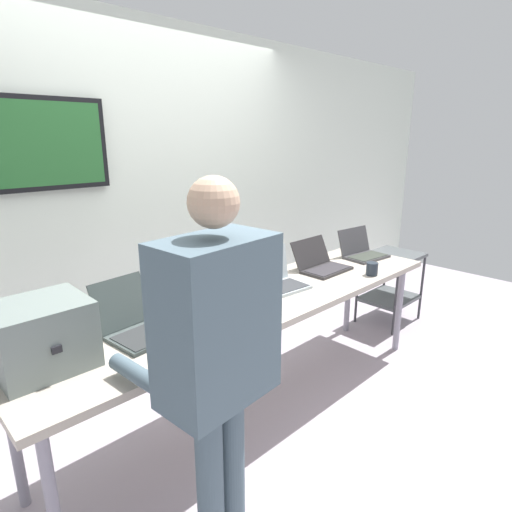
{
  "coord_description": "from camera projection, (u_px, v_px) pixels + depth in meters",
  "views": [
    {
      "loc": [
        -1.73,
        -1.74,
        1.75
      ],
      "look_at": [
        -0.03,
        0.01,
        1.06
      ],
      "focal_mm": 29.47,
      "sensor_mm": 36.0,
      "label": 1
    }
  ],
  "objects": [
    {
      "name": "laptop_station_2",
      "position": [
        277.0,
        279.0,
        2.79
      ],
      "size": [
        0.36,
        0.31,
        0.25
      ],
      "color": "#A8B4BA",
      "rests_on": "workbench"
    },
    {
      "name": "storage_cart",
      "position": [
        391.0,
        277.0,
        4.04
      ],
      "size": [
        0.56,
        0.44,
        0.67
      ],
      "color": "#4C5053",
      "rests_on": "ground"
    },
    {
      "name": "equipment_box",
      "position": [
        42.0,
        335.0,
        1.8
      ],
      "size": [
        0.38,
        0.35,
        0.3
      ],
      "color": "slate",
      "rests_on": "workbench"
    },
    {
      "name": "ground",
      "position": [
        260.0,
        408.0,
        2.84
      ],
      "size": [
        8.0,
        8.0,
        0.04
      ],
      "primitive_type": "cube",
      "color": "#A295A1"
    },
    {
      "name": "laptop_station_0",
      "position": [
        136.0,
        323.0,
        2.13
      ],
      "size": [
        0.34,
        0.4,
        0.27
      ],
      "color": "#333C3A",
      "rests_on": "workbench"
    },
    {
      "name": "laptop_station_4",
      "position": [
        362.0,
        251.0,
        3.5
      ],
      "size": [
        0.38,
        0.32,
        0.23
      ],
      "color": "#3A393C",
      "rests_on": "workbench"
    },
    {
      "name": "back_wall",
      "position": [
        155.0,
        197.0,
        3.24
      ],
      "size": [
        8.0,
        0.11,
        2.57
      ],
      "color": "silver",
      "rests_on": "ground"
    },
    {
      "name": "person",
      "position": [
        216.0,
        349.0,
        1.57
      ],
      "size": [
        0.46,
        0.61,
        1.63
      ],
      "color": "#4B5E6A",
      "rests_on": "ground"
    },
    {
      "name": "laptop_station_3",
      "position": [
        321.0,
        263.0,
        3.16
      ],
      "size": [
        0.38,
        0.32,
        0.22
      ],
      "color": "#282527",
      "rests_on": "workbench"
    },
    {
      "name": "workbench",
      "position": [
        260.0,
        305.0,
        2.64
      ],
      "size": [
        2.97,
        0.7,
        0.78
      ],
      "color": "#AEA294",
      "rests_on": "ground"
    },
    {
      "name": "laptop_station_1",
      "position": [
        216.0,
        297.0,
        2.47
      ],
      "size": [
        0.31,
        0.38,
        0.26
      ],
      "color": "#212729",
      "rests_on": "workbench"
    },
    {
      "name": "coffee_mug",
      "position": [
        372.0,
        269.0,
        3.04
      ],
      "size": [
        0.08,
        0.08,
        0.09
      ],
      "color": "#202831",
      "rests_on": "workbench"
    }
  ]
}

